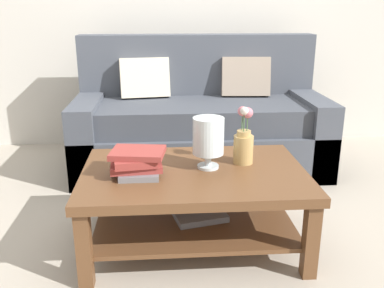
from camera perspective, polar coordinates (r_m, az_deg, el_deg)
ground_plane at (r=2.79m, az=1.61°, el=-9.47°), size 10.00×10.00×0.00m
couch at (r=3.51m, az=1.05°, el=2.81°), size 1.98×0.90×1.06m
coffee_table at (r=2.33m, az=0.29°, el=-6.31°), size 1.20×0.80×0.45m
book_stack_main at (r=2.22m, az=-7.38°, el=-2.46°), size 0.30×0.25×0.13m
glass_hurricane_vase at (r=2.26m, az=2.20°, el=0.88°), size 0.17×0.17×0.28m
flower_pitcher at (r=2.37m, az=6.95°, el=0.31°), size 0.11×0.11×0.33m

